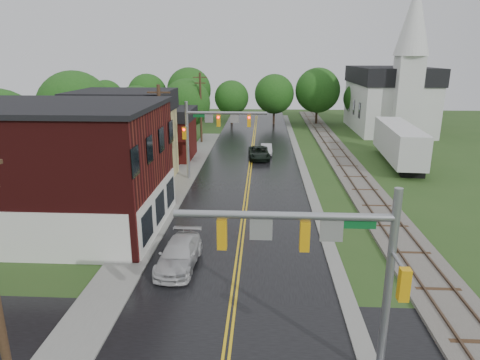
# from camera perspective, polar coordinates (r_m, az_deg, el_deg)

# --- Properties ---
(main_road) EXTENTS (10.00, 90.00, 0.02)m
(main_road) POSITION_cam_1_polar(r_m,az_deg,el_deg) (42.60, 1.29, 1.15)
(main_road) COLOR black
(main_road) RESTS_ON ground
(curb_right) EXTENTS (0.80, 70.00, 0.12)m
(curb_right) POSITION_cam_1_polar(r_m,az_deg,el_deg) (47.59, 8.01, 2.63)
(curb_right) COLOR gray
(curb_right) RESTS_ON ground
(sidewalk_left) EXTENTS (2.40, 50.00, 0.12)m
(sidewalk_left) POSITION_cam_1_polar(r_m,az_deg,el_deg) (38.52, -8.22, -0.69)
(sidewalk_left) COLOR gray
(sidewalk_left) RESTS_ON ground
(brick_building) EXTENTS (14.30, 10.30, 8.30)m
(brick_building) POSITION_cam_1_polar(r_m,az_deg,el_deg) (30.33, -24.00, 1.48)
(brick_building) COLOR #420E0E
(brick_building) RESTS_ON ground
(yellow_house) EXTENTS (8.00, 7.00, 6.40)m
(yellow_house) POSITION_cam_1_polar(r_m,az_deg,el_deg) (39.87, -14.93, 4.26)
(yellow_house) COLOR tan
(yellow_house) RESTS_ON ground
(darkred_building) EXTENTS (7.00, 6.00, 4.40)m
(darkred_building) POSITION_cam_1_polar(r_m,az_deg,el_deg) (48.29, -10.49, 5.39)
(darkred_building) COLOR #3F0F0C
(darkred_building) RESTS_ON ground
(church) EXTENTS (10.40, 18.40, 20.00)m
(church) POSITION_cam_1_polar(r_m,az_deg,el_deg) (67.66, 19.55, 10.96)
(church) COLOR silver
(church) RESTS_ON ground
(railroad) EXTENTS (3.20, 80.00, 0.30)m
(railroad) POSITION_cam_1_polar(r_m,az_deg,el_deg) (48.18, 13.48, 2.64)
(railroad) COLOR #59544C
(railroad) RESTS_ON ground
(traffic_signal_near) EXTENTS (7.34, 0.30, 7.20)m
(traffic_signal_near) POSITION_cam_1_polar(r_m,az_deg,el_deg) (14.66, 11.50, -9.28)
(traffic_signal_near) COLOR gray
(traffic_signal_near) RESTS_ON ground
(traffic_signal_far) EXTENTS (7.34, 0.43, 7.20)m
(traffic_signal_far) POSITION_cam_1_polar(r_m,az_deg,el_deg) (38.87, -3.97, 7.14)
(traffic_signal_far) COLOR gray
(traffic_signal_far) RESTS_ON ground
(utility_pole_b) EXTENTS (1.80, 0.28, 9.00)m
(utility_pole_b) POSITION_cam_1_polar(r_m,az_deg,el_deg) (34.66, -10.47, 5.33)
(utility_pole_b) COLOR #382616
(utility_pole_b) RESTS_ON ground
(utility_pole_c) EXTENTS (1.80, 0.28, 9.00)m
(utility_pole_c) POSITION_cam_1_polar(r_m,az_deg,el_deg) (56.04, -5.26, 9.71)
(utility_pole_c) COLOR #382616
(utility_pole_c) RESTS_ON ground
(tree_left_a) EXTENTS (6.80, 6.80, 8.67)m
(tree_left_a) POSITION_cam_1_polar(r_m,az_deg,el_deg) (39.64, -29.29, 5.46)
(tree_left_a) COLOR black
(tree_left_a) RESTS_ON ground
(tree_left_b) EXTENTS (7.60, 7.60, 9.69)m
(tree_left_b) POSITION_cam_1_polar(r_m,az_deg,el_deg) (47.36, -20.97, 8.69)
(tree_left_b) COLOR black
(tree_left_b) RESTS_ON ground
(tree_left_c) EXTENTS (6.00, 6.00, 7.65)m
(tree_left_c) POSITION_cam_1_polar(r_m,az_deg,el_deg) (53.59, -13.46, 8.80)
(tree_left_c) COLOR black
(tree_left_c) RESTS_ON ground
(tree_left_e) EXTENTS (6.40, 6.40, 8.16)m
(tree_left_e) POSITION_cam_1_polar(r_m,az_deg,el_deg) (58.22, -7.02, 10.00)
(tree_left_e) COLOR black
(tree_left_e) RESTS_ON ground
(suv_dark) EXTENTS (2.58, 5.00, 1.35)m
(suv_dark) POSITION_cam_1_polar(r_m,az_deg,el_deg) (47.61, 2.56, 3.62)
(suv_dark) COLOR black
(suv_dark) RESTS_ON ground
(sedan_silver) EXTENTS (1.35, 3.62, 1.18)m
(sedan_silver) POSITION_cam_1_polar(r_m,az_deg,el_deg) (49.94, 3.53, 4.11)
(sedan_silver) COLOR #ACADB1
(sedan_silver) RESTS_ON ground
(pickup_white) EXTENTS (2.16, 4.93, 1.41)m
(pickup_white) POSITION_cam_1_polar(r_m,az_deg,el_deg) (23.98, -8.12, -9.80)
(pickup_white) COLOR silver
(pickup_white) RESTS_ON ground
(semi_trailer) EXTENTS (3.81, 13.34, 4.09)m
(semi_trailer) POSITION_cam_1_polar(r_m,az_deg,el_deg) (47.97, 20.44, 4.82)
(semi_trailer) COLOR black
(semi_trailer) RESTS_ON ground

